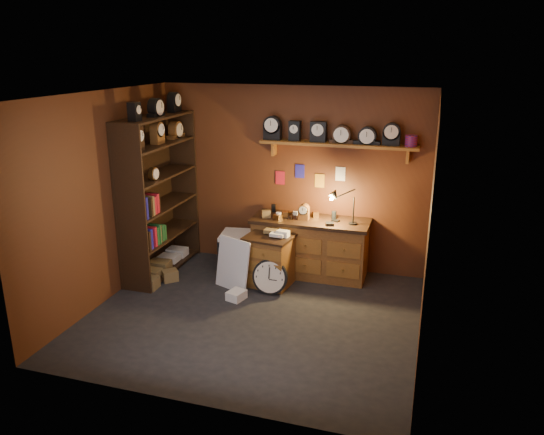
{
  "coord_description": "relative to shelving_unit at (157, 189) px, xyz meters",
  "views": [
    {
      "loc": [
        1.98,
        -5.61,
        3.16
      ],
      "look_at": [
        0.14,
        0.35,
        1.19
      ],
      "focal_mm": 35.0,
      "sensor_mm": 36.0,
      "label": 1
    }
  ],
  "objects": [
    {
      "name": "floor_box_c",
      "position": [
        0.31,
        -0.33,
        -1.17
      ],
      "size": [
        0.28,
        0.27,
        0.16
      ],
      "primitive_type": "cube",
      "rotation": [
        0.0,
        0.0,
        0.75
      ],
      "color": "olive",
      "rests_on": "ground"
    },
    {
      "name": "floor",
      "position": [
        1.79,
        -0.98,
        -1.25
      ],
      "size": [
        4.0,
        4.0,
        0.0
      ],
      "primitive_type": "plane",
      "color": "black",
      "rests_on": "ground"
    },
    {
      "name": "big_round_clock",
      "position": [
        1.8,
        -0.3,
        -1.01
      ],
      "size": [
        0.49,
        0.16,
        0.49
      ],
      "color": "black",
      "rests_on": "ground"
    },
    {
      "name": "low_cabinet",
      "position": [
        1.71,
        -0.03,
        -0.86
      ],
      "size": [
        0.7,
        0.61,
        0.81
      ],
      "rotation": [
        0.0,
        0.0,
        -0.13
      ],
      "color": "brown",
      "rests_on": "ground"
    },
    {
      "name": "white_panel",
      "position": [
        1.26,
        -0.29,
        -1.25
      ],
      "size": [
        0.57,
        0.35,
        0.73
      ],
      "primitive_type": "cube",
      "rotation": [
        -0.17,
        0.0,
        -0.39
      ],
      "color": "silver",
      "rests_on": "ground"
    },
    {
      "name": "shelving_unit",
      "position": [
        0.0,
        0.0,
        0.0
      ],
      "size": [
        0.47,
        1.6,
        2.58
      ],
      "color": "black",
      "rests_on": "ground"
    },
    {
      "name": "room_shell",
      "position": [
        1.84,
        -0.87,
        0.47
      ],
      "size": [
        4.02,
        3.62,
        2.71
      ],
      "color": "#562A14",
      "rests_on": "ground"
    },
    {
      "name": "floor_box_b",
      "position": [
        1.43,
        -0.61,
        -1.19
      ],
      "size": [
        0.25,
        0.28,
        0.12
      ],
      "primitive_type": "cube",
      "rotation": [
        0.0,
        0.0,
        -0.28
      ],
      "color": "white",
      "rests_on": "ground"
    },
    {
      "name": "mini_fridge",
      "position": [
        1.09,
        0.41,
        -0.98
      ],
      "size": [
        0.6,
        0.62,
        0.55
      ],
      "rotation": [
        0.0,
        0.0,
        0.15
      ],
      "color": "silver",
      "rests_on": "ground"
    },
    {
      "name": "floor_box_a",
      "position": [
        0.14,
        -0.65,
        -1.17
      ],
      "size": [
        0.27,
        0.23,
        0.16
      ],
      "primitive_type": "cube",
      "rotation": [
        0.0,
        0.0,
        0.04
      ],
      "color": "olive",
      "rests_on": "ground"
    },
    {
      "name": "workbench",
      "position": [
        2.17,
        0.49,
        -0.78
      ],
      "size": [
        1.69,
        0.66,
        1.36
      ],
      "color": "brown",
      "rests_on": "ground"
    }
  ]
}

